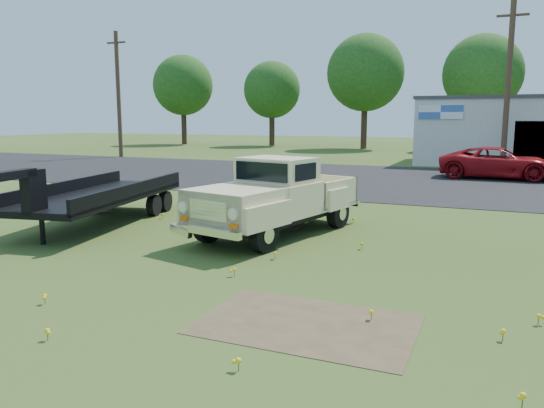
{
  "coord_description": "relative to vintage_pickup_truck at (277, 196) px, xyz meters",
  "views": [
    {
      "loc": [
        3.86,
        -9.72,
        2.88
      ],
      "look_at": [
        -0.76,
        1.0,
        0.98
      ],
      "focal_mm": 35.0,
      "sensor_mm": 36.0,
      "label": 1
    }
  ],
  "objects": [
    {
      "name": "treeline_d",
      "position": [
        3.15,
        38.3,
        5.65
      ],
      "size": [
        6.72,
        6.72,
        10.0
      ],
      "color": "#3A261A",
      "rests_on": "ground"
    },
    {
      "name": "dirt_patch_a",
      "position": [
        2.65,
        -5.2,
        -0.97
      ],
      "size": [
        3.0,
        2.0,
        0.01
      ],
      "primitive_type": "cube",
      "color": "#4B3F28",
      "rests_on": "ground"
    },
    {
      "name": "red_pickup",
      "position": [
        4.94,
        15.4,
        -0.22
      ],
      "size": [
        5.39,
        2.57,
        1.48
      ],
      "primitive_type": "imported",
      "rotation": [
        0.0,
        0.0,
        1.55
      ],
      "color": "maroon",
      "rests_on": "ground"
    },
    {
      "name": "dirt_patch_b",
      "position": [
        -0.85,
        1.3,
        -0.97
      ],
      "size": [
        2.2,
        1.6,
        0.01
      ],
      "primitive_type": "cube",
      "color": "#4B3F28",
      "rests_on": "ground"
    },
    {
      "name": "asphalt_lot",
      "position": [
        1.15,
        12.8,
        -0.97
      ],
      "size": [
        90.0,
        14.0,
        0.02
      ],
      "primitive_type": "cube",
      "color": "black",
      "rests_on": "ground"
    },
    {
      "name": "commercial_building",
      "position": [
        7.14,
        24.79,
        1.14
      ],
      "size": [
        14.2,
        8.2,
        4.15
      ],
      "color": "beige",
      "rests_on": "ground"
    },
    {
      "name": "treeline_c",
      "position": [
        -6.85,
        37.3,
        5.97
      ],
      "size": [
        7.04,
        7.04,
        10.47
      ],
      "color": "#3A261A",
      "rests_on": "ground"
    },
    {
      "name": "ground",
      "position": [
        1.15,
        -2.2,
        -0.97
      ],
      "size": [
        140.0,
        140.0,
        0.0
      ],
      "primitive_type": "plane",
      "color": "#384C18",
      "rests_on": "ground"
    },
    {
      "name": "vintage_pickup_truck",
      "position": [
        0.0,
        0.0,
        0.0
      ],
      "size": [
        3.2,
        5.65,
        1.93
      ],
      "primitive_type": null,
      "rotation": [
        0.0,
        0.0,
        -0.23
      ],
      "color": "#CBBB88",
      "rests_on": "ground"
    },
    {
      "name": "treeline_a",
      "position": [
        -26.85,
        37.8,
        5.34
      ],
      "size": [
        6.4,
        6.4,
        9.52
      ],
      "color": "#3A261A",
      "rests_on": "ground"
    },
    {
      "name": "treeline_b",
      "position": [
        -16.85,
        38.8,
        4.7
      ],
      "size": [
        5.76,
        5.76,
        8.57
      ],
      "color": "#3A261A",
      "rests_on": "ground"
    },
    {
      "name": "flatbed_trailer",
      "position": [
        -5.01,
        -0.64,
        -0.07
      ],
      "size": [
        3.37,
        6.87,
        1.79
      ],
      "primitive_type": null,
      "rotation": [
        0.0,
        0.0,
        0.19
      ],
      "color": "black",
      "rests_on": "ground"
    },
    {
      "name": "utility_pole_mid",
      "position": [
        5.15,
        19.8,
        3.64
      ],
      "size": [
        1.6,
        0.3,
        9.0
      ],
      "color": "#4A3222",
      "rests_on": "ground"
    },
    {
      "name": "utility_pole_west",
      "position": [
        -20.85,
        19.8,
        3.64
      ],
      "size": [
        1.6,
        0.3,
        9.0
      ],
      "color": "#4A3222",
      "rests_on": "ground"
    }
  ]
}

